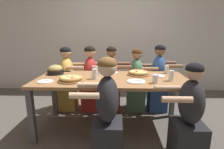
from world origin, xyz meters
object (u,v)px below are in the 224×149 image
at_px(drinking_glass_d, 171,76).
at_px(diner_far_midright, 136,83).
at_px(diner_near_right, 189,120).
at_px(pizza_board_main, 71,79).
at_px(empty_plate_c, 45,81).
at_px(empty_plate_d, 112,72).
at_px(drinking_glass_e, 166,70).
at_px(pizza_board_second, 138,73).
at_px(skillet_bowl, 55,70).
at_px(diner_near_center, 107,116).
at_px(drinking_glass_a, 95,74).
at_px(diner_far_center, 112,82).
at_px(diner_far_right, 158,81).
at_px(diner_far_left, 68,81).
at_px(empty_plate_b, 136,81).
at_px(drinking_glass_c, 155,80).
at_px(empty_plate_a, 158,76).
at_px(drinking_glass_b, 98,72).

xyz_separation_m(drinking_glass_d, diner_far_midright, (-0.37, 0.81, -0.34)).
bearing_deg(diner_near_right, pizza_board_main, 69.83).
height_order(empty_plate_c, empty_plate_d, same).
relative_size(drinking_glass_d, drinking_glass_e, 1.12).
bearing_deg(empty_plate_d, pizza_board_second, -16.89).
distance_m(skillet_bowl, diner_near_center, 1.27).
bearing_deg(pizza_board_main, diner_near_right, -20.17).
distance_m(drinking_glass_a, drinking_glass_d, 1.02).
xyz_separation_m(drinking_glass_e, diner_far_center, (-0.87, 0.38, -0.31)).
height_order(diner_far_right, diner_near_center, diner_far_right).
relative_size(drinking_glass_a, diner_far_center, 0.12).
bearing_deg(diner_far_left, diner_far_midright, 90.00).
bearing_deg(empty_plate_c, diner_far_right, 28.70).
height_order(drinking_glass_a, drinking_glass_e, drinking_glass_a).
bearing_deg(drinking_glass_d, empty_plate_b, -172.38).
bearing_deg(drinking_glass_c, skillet_bowl, 162.57).
bearing_deg(diner_far_right, diner_near_right, 0.73).
xyz_separation_m(empty_plate_b, diner_near_center, (-0.35, -0.49, -0.25)).
bearing_deg(diner_near_right, diner_far_midright, 16.88).
height_order(pizza_board_second, empty_plate_a, pizza_board_second).
relative_size(pizza_board_second, diner_far_center, 0.30).
distance_m(drinking_glass_e, diner_near_right, 1.05).
bearing_deg(drinking_glass_c, pizza_board_main, 176.97).
bearing_deg(empty_plate_d, skillet_bowl, -172.39).
bearing_deg(diner_near_center, drinking_glass_d, -55.66).
height_order(pizza_board_main, empty_plate_b, pizza_board_main).
xyz_separation_m(pizza_board_second, diner_near_center, (-0.42, -0.89, -0.27)).
xyz_separation_m(empty_plate_c, diner_far_right, (1.68, 0.92, -0.24)).
bearing_deg(diner_near_right, empty_plate_d, 39.83).
distance_m(drinking_glass_e, diner_far_center, 1.00).
height_order(pizza_board_main, pizza_board_second, pizza_board_main).
xyz_separation_m(diner_far_right, diner_far_midright, (-0.40, 0.00, -0.04)).
relative_size(empty_plate_a, empty_plate_c, 0.93).
height_order(diner_far_left, diner_far_midright, diner_far_left).
xyz_separation_m(pizza_board_second, drinking_glass_e, (0.45, 0.10, 0.03)).
relative_size(skillet_bowl, diner_far_center, 0.30).
distance_m(pizza_board_second, drinking_glass_b, 0.62).
bearing_deg(diner_far_midright, drinking_glass_c, 8.58).
bearing_deg(diner_near_right, drinking_glass_d, 4.81).
height_order(empty_plate_d, diner_far_left, diner_far_left).
xyz_separation_m(empty_plate_a, empty_plate_c, (-1.54, -0.36, -0.00)).
bearing_deg(diner_far_midright, pizza_board_second, -2.72).
bearing_deg(diner_near_right, diner_far_right, 0.73).
xyz_separation_m(empty_plate_a, drinking_glass_c, (-0.12, -0.37, 0.04)).
bearing_deg(diner_far_right, drinking_glass_d, -2.07).
height_order(pizza_board_second, diner_near_right, diner_near_right).
height_order(empty_plate_c, diner_near_right, diner_near_right).
xyz_separation_m(drinking_glass_b, diner_far_left, (-0.63, 0.56, -0.30)).
bearing_deg(diner_near_right, diner_near_center, 90.00).
distance_m(empty_plate_b, drinking_glass_c, 0.24).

